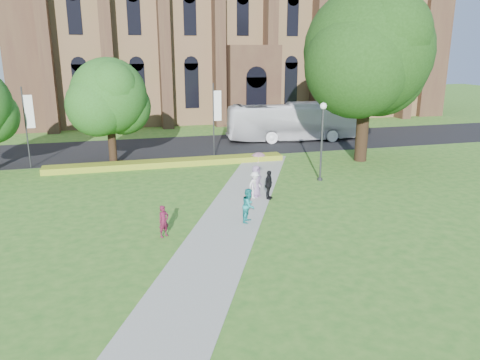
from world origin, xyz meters
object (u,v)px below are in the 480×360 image
object	(u,v)px
streetlamp	(322,132)
tour_coach	(294,122)
pedestrian_0	(164,221)
large_tree	(368,52)

from	to	relation	value
streetlamp	tour_coach	size ratio (longest dim) A/B	0.41
pedestrian_0	streetlamp	bearing A→B (deg)	0.83
streetlamp	tour_coach	xyz separation A→B (m)	(3.46, 13.81, -1.48)
streetlamp	tour_coach	distance (m)	14.31
streetlamp	large_tree	distance (m)	8.73
large_tree	tour_coach	xyz separation A→B (m)	(-2.04, 9.31, -6.54)
tour_coach	large_tree	bearing A→B (deg)	-162.25
large_tree	pedestrian_0	bearing A→B (deg)	-144.94
large_tree	pedestrian_0	xyz separation A→B (m)	(-16.77, -11.77, -7.56)
streetlamp	pedestrian_0	size ratio (longest dim) A/B	3.41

